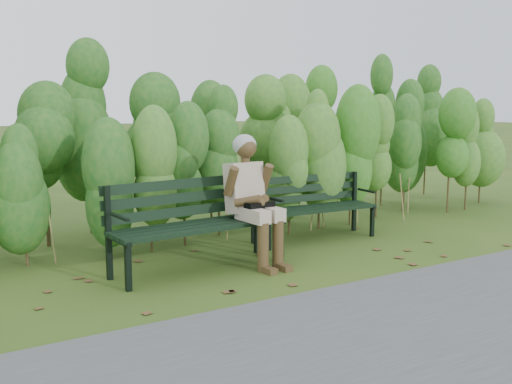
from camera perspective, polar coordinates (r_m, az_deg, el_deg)
ground at (r=6.45m, az=1.64°, el=-7.00°), size 80.00×80.00×0.00m
footpath at (r=4.86m, az=16.39°, el=-12.65°), size 60.00×2.50×0.01m
hedge_band at (r=7.85m, az=-5.82°, el=5.09°), size 11.04×1.67×2.42m
leaf_litter at (r=6.22m, az=-3.99°, el=-7.58°), size 5.43×2.21×0.01m
bench_left at (r=6.27m, az=-5.89°, el=-2.34°), size 1.91×0.75×0.93m
bench_right at (r=7.62m, az=5.25°, el=-0.94°), size 1.64×0.62×0.81m
seated_woman at (r=6.39m, az=-0.39°, el=0.01°), size 0.57×0.83×1.39m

